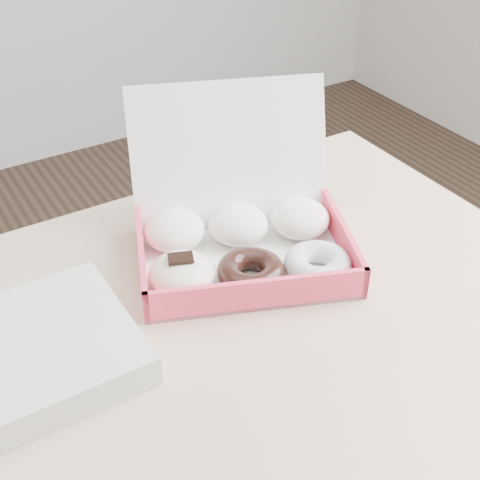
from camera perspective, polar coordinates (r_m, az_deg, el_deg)
table at (r=0.81m, az=-7.39°, el=-17.23°), size 1.20×0.80×0.75m
donut_box at (r=0.92m, az=-0.01°, el=0.37°), size 0.36×0.35×0.20m
newspapers at (r=0.80m, az=-18.23°, el=-9.59°), size 0.25×0.20×0.04m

